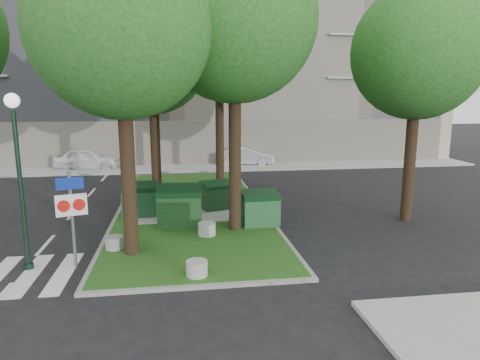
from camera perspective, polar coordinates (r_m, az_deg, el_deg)
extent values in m
plane|color=black|center=(11.56, -7.75, -14.16)|extent=(120.00, 120.00, 0.00)
cube|color=#1B4A15|center=(19.10, -6.54, -3.66)|extent=(6.00, 16.00, 0.12)
cube|color=gray|center=(19.10, -6.54, -3.69)|extent=(6.30, 16.30, 0.10)
cube|color=#999993|center=(29.37, -8.19, 1.53)|extent=(42.00, 3.00, 0.12)
cube|color=silver|center=(13.47, -24.33, -11.30)|extent=(5.00, 3.00, 0.01)
cube|color=#B9AD8A|center=(36.59, -8.60, 15.89)|extent=(41.00, 12.00, 16.00)
cylinder|color=black|center=(13.18, -14.78, 2.75)|extent=(0.44, 0.44, 6.16)
sphere|color=#165217|center=(13.18, -15.63, 19.04)|extent=(5.20, 5.20, 5.20)
cylinder|color=black|center=(15.17, -0.69, 5.25)|extent=(0.44, 0.44, 6.72)
sphere|color=#165217|center=(15.30, -0.73, 20.63)|extent=(5.60, 5.60, 5.60)
cylinder|color=black|center=(19.59, -11.24, 5.15)|extent=(0.44, 0.44, 5.88)
sphere|color=#165217|center=(19.55, -11.65, 15.61)|extent=(4.80, 4.80, 4.80)
sphere|color=#165217|center=(19.94, -10.90, 20.41)|extent=(3.60, 3.60, 3.60)
cylinder|color=black|center=(22.61, -2.73, 7.55)|extent=(0.44, 0.44, 7.00)
sphere|color=#165217|center=(22.74, -2.83, 18.30)|extent=(5.80, 5.80, 5.80)
cylinder|color=black|center=(18.00, 21.82, 4.04)|extent=(0.44, 0.44, 5.88)
sphere|color=#165217|center=(17.96, 22.67, 15.41)|extent=(5.00, 5.00, 5.00)
sphere|color=#165217|center=(18.50, 23.60, 20.46)|extent=(3.75, 3.75, 3.75)
cube|color=#103D1B|center=(17.89, -13.19, -2.89)|extent=(1.42, 0.98, 1.10)
cube|color=black|center=(17.75, -13.29, -0.88)|extent=(1.47, 1.05, 0.32)
cube|color=#103813|center=(16.20, -8.03, -3.90)|extent=(1.67, 1.19, 1.25)
cube|color=black|center=(16.02, -8.10, -1.38)|extent=(1.73, 1.27, 0.36)
cube|color=black|center=(18.47, -3.09, -2.34)|extent=(1.46, 1.21, 0.99)
cube|color=black|center=(18.34, -3.11, -0.59)|extent=(1.53, 1.28, 0.29)
cube|color=#154620|center=(16.21, 2.66, -4.11)|extent=(1.42, 1.01, 1.07)
cube|color=black|center=(16.06, 2.68, -1.96)|extent=(1.47, 1.08, 0.31)
cylinder|color=gray|center=(14.35, -16.43, -8.01)|extent=(0.57, 0.57, 0.41)
cylinder|color=#A4A49F|center=(11.89, -5.78, -11.63)|extent=(0.58, 0.58, 0.42)
cylinder|color=#A6A5A0|center=(15.12, -4.44, -6.52)|extent=(0.61, 0.61, 0.44)
cylinder|color=gold|center=(20.24, -1.75, -1.51)|extent=(0.41, 0.41, 0.72)
cylinder|color=black|center=(13.42, -27.14, -1.52)|extent=(0.13, 0.13, 4.53)
cylinder|color=black|center=(14.02, -26.34, -10.22)|extent=(0.27, 0.27, 0.18)
sphere|color=white|center=(13.16, -28.13, 9.33)|extent=(0.40, 0.40, 0.40)
cylinder|color=slate|center=(13.20, -21.43, -5.01)|extent=(0.11, 0.11, 2.85)
cube|color=navy|center=(12.95, -21.77, -0.40)|extent=(0.72, 0.25, 0.34)
cube|color=white|center=(13.08, -21.57, -3.09)|extent=(0.83, 0.28, 0.63)
cylinder|color=red|center=(13.13, -22.45, -3.11)|extent=(0.34, 0.13, 0.34)
cylinder|color=red|center=(13.04, -20.70, -3.08)|extent=(0.34, 0.13, 0.34)
imported|color=white|center=(30.78, -19.68, 2.69)|extent=(4.37, 1.99, 1.46)
imported|color=#AEAFB6|center=(30.63, 0.68, 3.20)|extent=(4.22, 1.85, 1.35)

